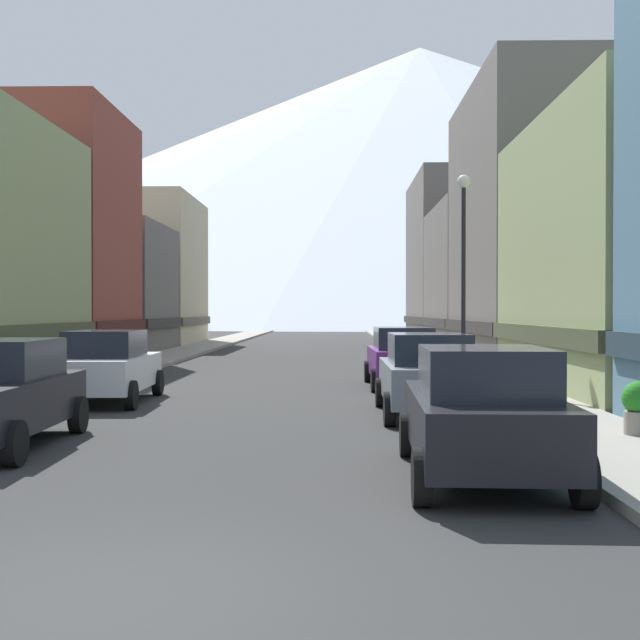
{
  "coord_description": "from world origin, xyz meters",
  "views": [
    {
      "loc": [
        1.83,
        -6.36,
        2.26
      ],
      "look_at": [
        0.84,
        44.68,
        1.69
      ],
      "focal_mm": 46.5,
      "sensor_mm": 36.0,
      "label": 1
    }
  ],
  "objects_px": {
    "car_left_1": "(108,366)",
    "car_right_1": "(428,374)",
    "car_right_2": "(402,357)",
    "car_right_0": "(483,413)",
    "potted_plant_0": "(639,406)",
    "streetlamp_right": "(464,248)"
  },
  "relations": [
    {
      "from": "car_left_1",
      "to": "car_right_2",
      "type": "xyz_separation_m",
      "value": [
        7.6,
        4.26,
        0.0
      ]
    },
    {
      "from": "car_left_1",
      "to": "car_right_0",
      "type": "relative_size",
      "value": 1.0
    },
    {
      "from": "car_right_1",
      "to": "streetlamp_right",
      "type": "distance_m",
      "value": 6.19
    },
    {
      "from": "streetlamp_right",
      "to": "car_left_1",
      "type": "bearing_deg",
      "value": -163.94
    },
    {
      "from": "car_left_1",
      "to": "streetlamp_right",
      "type": "xyz_separation_m",
      "value": [
        9.15,
        2.63,
        3.09
      ]
    },
    {
      "from": "car_left_1",
      "to": "car_right_1",
      "type": "distance_m",
      "value": 8.0
    },
    {
      "from": "car_left_1",
      "to": "potted_plant_0",
      "type": "xyz_separation_m",
      "value": [
        10.8,
        -6.08,
        -0.27
      ]
    },
    {
      "from": "car_left_1",
      "to": "streetlamp_right",
      "type": "distance_m",
      "value": 10.01
    },
    {
      "from": "car_right_0",
      "to": "streetlamp_right",
      "type": "height_order",
      "value": "streetlamp_right"
    },
    {
      "from": "car_right_0",
      "to": "potted_plant_0",
      "type": "relative_size",
      "value": 4.88
    },
    {
      "from": "car_right_1",
      "to": "car_right_2",
      "type": "bearing_deg",
      "value": 89.99
    },
    {
      "from": "car_right_1",
      "to": "car_right_0",
      "type": "bearing_deg",
      "value": -90.02
    },
    {
      "from": "streetlamp_right",
      "to": "car_right_1",
      "type": "bearing_deg",
      "value": -106.79
    },
    {
      "from": "potted_plant_0",
      "to": "streetlamp_right",
      "type": "height_order",
      "value": "streetlamp_right"
    },
    {
      "from": "car_left_1",
      "to": "potted_plant_0",
      "type": "bearing_deg",
      "value": -29.37
    },
    {
      "from": "car_right_1",
      "to": "car_right_2",
      "type": "xyz_separation_m",
      "value": [
        0.0,
        6.76,
        0.0
      ]
    },
    {
      "from": "car_left_1",
      "to": "streetlamp_right",
      "type": "height_order",
      "value": "streetlamp_right"
    },
    {
      "from": "car_right_0",
      "to": "car_right_1",
      "type": "xyz_separation_m",
      "value": [
        0.0,
        6.66,
        0.0
      ]
    },
    {
      "from": "car_right_2",
      "to": "streetlamp_right",
      "type": "height_order",
      "value": "streetlamp_right"
    },
    {
      "from": "car_right_2",
      "to": "potted_plant_0",
      "type": "height_order",
      "value": "car_right_2"
    },
    {
      "from": "car_right_2",
      "to": "car_left_1",
      "type": "bearing_deg",
      "value": -150.73
    },
    {
      "from": "car_right_0",
      "to": "car_right_1",
      "type": "distance_m",
      "value": 6.66
    }
  ]
}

